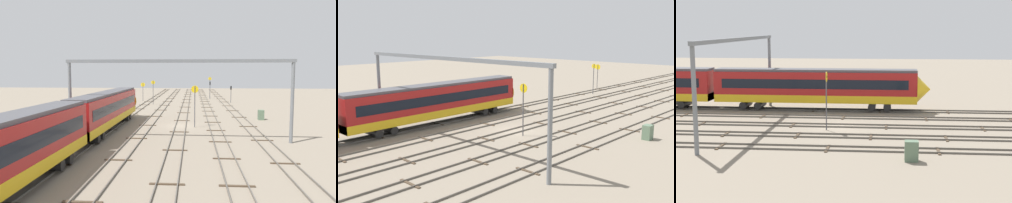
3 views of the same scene
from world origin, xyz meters
TOP-DOWN VIEW (x-y plane):
  - ground_plane at (0.00, 0.00)m, footprint 205.58×205.58m
  - track_near_foreground at (0.00, -9.31)m, footprint 189.58×2.40m
  - track_second_near at (-0.00, -4.65)m, footprint 189.58×2.40m
  - track_middle at (-0.00, 0.00)m, footprint 189.58×2.40m
  - track_second_far at (0.00, 4.65)m, footprint 189.58×2.40m
  - track_with_train at (0.00, 9.31)m, footprint 189.58×2.40m
  - overhead_gantry at (-9.97, -0.10)m, footprint 0.40×24.60m
  - speed_sign_near_foreground at (37.33, 11.13)m, footprint 0.14×1.07m
  - speed_sign_mid_trackside at (29.60, 7.53)m, footprint 0.14×0.87m
  - speed_sign_distant_end at (-1.01, -1.94)m, footprint 0.14×0.98m
  - relay_cabinet at (6.72, -12.37)m, footprint 1.04×0.84m

SIDE VIEW (x-z plane):
  - ground_plane at x=0.00m, z-range 0.00..0.00m
  - track_second_near at x=0.00m, z-range -0.01..0.15m
  - track_with_train at x=0.00m, z-range -0.01..0.15m
  - track_near_foreground at x=0.00m, z-range -0.01..0.15m
  - track_second_far at x=0.00m, z-range -0.01..0.15m
  - track_middle at x=0.00m, z-range -0.01..0.15m
  - relay_cabinet at x=6.72m, z-range 0.00..1.55m
  - speed_sign_near_foreground at x=37.33m, z-range 0.84..5.59m
  - speed_sign_mid_trackside at x=29.60m, z-range 0.75..6.26m
  - speed_sign_distant_end at x=-1.01m, z-range 0.87..6.56m
  - overhead_gantry at x=-9.97m, z-range 2.53..11.40m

